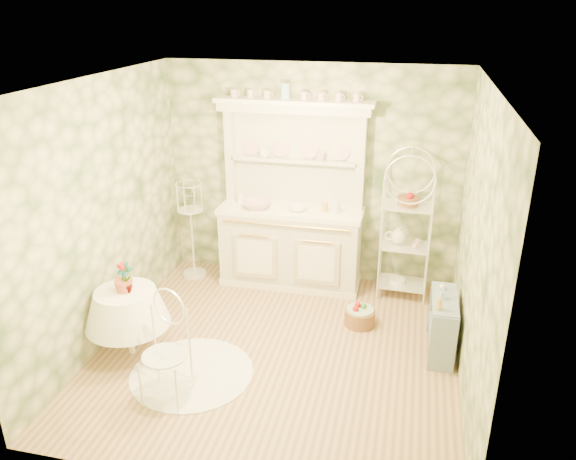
% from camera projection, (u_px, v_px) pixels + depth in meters
% --- Properties ---
extents(floor, '(3.60, 3.60, 0.00)m').
position_uv_depth(floor, '(277.00, 351.00, 5.77)').
color(floor, tan).
rests_on(floor, ground).
extents(ceiling, '(3.60, 3.60, 0.00)m').
position_uv_depth(ceiling, '(275.00, 83.00, 4.74)').
color(ceiling, white).
rests_on(ceiling, floor).
extents(wall_left, '(3.60, 3.60, 0.00)m').
position_uv_depth(wall_left, '(102.00, 215.00, 5.63)').
color(wall_left, beige).
rests_on(wall_left, floor).
extents(wall_right, '(3.60, 3.60, 0.00)m').
position_uv_depth(wall_right, '(476.00, 248.00, 4.89)').
color(wall_right, beige).
rests_on(wall_right, floor).
extents(wall_back, '(3.60, 3.60, 0.00)m').
position_uv_depth(wall_back, '(312.00, 176.00, 6.88)').
color(wall_back, beige).
rests_on(wall_back, floor).
extents(wall_front, '(3.60, 3.60, 0.00)m').
position_uv_depth(wall_front, '(209.00, 333.00, 3.64)').
color(wall_front, beige).
rests_on(wall_front, floor).
extents(kitchen_dresser, '(1.87, 0.61, 2.29)m').
position_uv_depth(kitchen_dresser, '(291.00, 198.00, 6.75)').
color(kitchen_dresser, silver).
rests_on(kitchen_dresser, floor).
extents(bakers_rack, '(0.56, 0.41, 1.73)m').
position_uv_depth(bakers_rack, '(406.00, 229.00, 6.57)').
color(bakers_rack, white).
rests_on(bakers_rack, floor).
extents(side_shelf, '(0.26, 0.70, 0.60)m').
position_uv_depth(side_shelf, '(442.00, 326.00, 5.67)').
color(side_shelf, '#7D92A8').
rests_on(side_shelf, floor).
extents(round_table, '(0.92, 0.92, 0.79)m').
position_uv_depth(round_table, '(128.00, 319.00, 5.60)').
color(round_table, white).
rests_on(round_table, floor).
extents(cafe_chair, '(0.43, 0.43, 0.77)m').
position_uv_depth(cafe_chair, '(165.00, 362.00, 4.96)').
color(cafe_chair, white).
rests_on(cafe_chair, floor).
extents(birdcage_stand, '(0.37, 0.37, 1.51)m').
position_uv_depth(birdcage_stand, '(191.00, 222.00, 7.09)').
color(birdcage_stand, white).
rests_on(birdcage_stand, floor).
extents(floor_basket, '(0.35, 0.35, 0.22)m').
position_uv_depth(floor_basket, '(360.00, 316.00, 6.21)').
color(floor_basket, brown).
rests_on(floor_basket, floor).
extents(lace_rug, '(1.44, 1.44, 0.01)m').
position_uv_depth(lace_rug, '(192.00, 373.00, 5.43)').
color(lace_rug, white).
rests_on(lace_rug, floor).
extents(bowl_floral, '(0.39, 0.39, 0.08)m').
position_uv_depth(bowl_floral, '(257.00, 207.00, 6.81)').
color(bowl_floral, white).
rests_on(bowl_floral, kitchen_dresser).
extents(bowl_white, '(0.28, 0.28, 0.07)m').
position_uv_depth(bowl_white, '(298.00, 210.00, 6.71)').
color(bowl_white, white).
rests_on(bowl_white, kitchen_dresser).
extents(cup_left, '(0.15, 0.15, 0.10)m').
position_uv_depth(cup_left, '(264.00, 155.00, 6.77)').
color(cup_left, white).
rests_on(cup_left, kitchen_dresser).
extents(cup_right, '(0.11, 0.11, 0.10)m').
position_uv_depth(cup_right, '(321.00, 158.00, 6.65)').
color(cup_right, white).
rests_on(cup_right, kitchen_dresser).
extents(potted_geranium, '(0.18, 0.13, 0.31)m').
position_uv_depth(potted_geranium, '(126.00, 280.00, 5.41)').
color(potted_geranium, '#3F7238').
rests_on(potted_geranium, round_table).
extents(bottle_amber, '(0.07, 0.07, 0.16)m').
position_uv_depth(bottle_amber, '(439.00, 303.00, 5.32)').
color(bottle_amber, gold).
rests_on(bottle_amber, side_shelf).
extents(bottle_blue, '(0.06, 0.06, 0.11)m').
position_uv_depth(bottle_blue, '(443.00, 295.00, 5.52)').
color(bottle_blue, '#90C5DF').
rests_on(bottle_blue, side_shelf).
extents(bottle_glass, '(0.08, 0.08, 0.08)m').
position_uv_depth(bottle_glass, '(443.00, 286.00, 5.71)').
color(bottle_glass, silver).
rests_on(bottle_glass, side_shelf).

